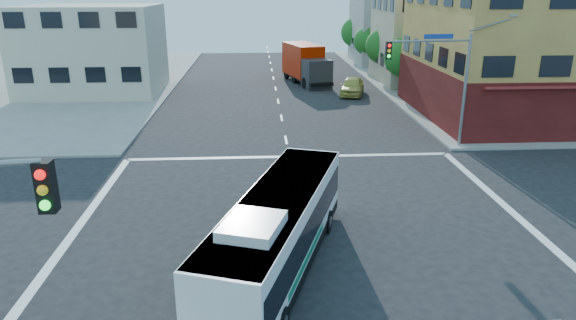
{
  "coord_description": "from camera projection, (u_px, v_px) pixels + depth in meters",
  "views": [
    {
      "loc": [
        -1.86,
        -19.41,
        9.63
      ],
      "look_at": [
        -0.47,
        3.16,
        1.95
      ],
      "focal_mm": 32.0,
      "sensor_mm": 36.0,
      "label": 1
    }
  ],
  "objects": [
    {
      "name": "signal_mast_ne",
      "position": [
        440.0,
        69.0,
        30.51
      ],
      "size": [
        7.91,
        1.13,
        8.07
      ],
      "color": "gray",
      "rests_on": "ground"
    },
    {
      "name": "street_tree_d",
      "position": [
        356.0,
        30.0,
        70.06
      ],
      "size": [
        4.0,
        4.0,
        6.03
      ],
      "color": "#342113",
      "rests_on": "ground"
    },
    {
      "name": "parked_car",
      "position": [
        352.0,
        86.0,
        47.6
      ],
      "size": [
        3.18,
        5.2,
        1.65
      ],
      "primitive_type": "imported",
      "rotation": [
        0.0,
        0.0,
        -0.27
      ],
      "color": "#BAB24E",
      "rests_on": "ground"
    },
    {
      "name": "corner_building_ne",
      "position": [
        549.0,
        39.0,
        38.28
      ],
      "size": [
        18.1,
        15.44,
        14.0
      ],
      "color": "gold",
      "rests_on": "ground"
    },
    {
      "name": "street_tree_c",
      "position": [
        369.0,
        39.0,
        62.64
      ],
      "size": [
        3.4,
        3.4,
        5.29
      ],
      "color": "#342113",
      "rests_on": "ground"
    },
    {
      "name": "building_east_near",
      "position": [
        437.0,
        38.0,
        53.2
      ],
      "size": [
        12.06,
        10.06,
        9.0
      ],
      "color": "#C1B294",
      "rests_on": "ground"
    },
    {
      "name": "street_tree_b",
      "position": [
        384.0,
        44.0,
        54.98
      ],
      "size": [
        3.8,
        3.8,
        5.79
      ],
      "color": "#342113",
      "rests_on": "ground"
    },
    {
      "name": "transit_bus",
      "position": [
        278.0,
        231.0,
        17.79
      ],
      "size": [
        5.66,
        10.99,
        3.2
      ],
      "rotation": [
        0.0,
        0.0,
        -0.33
      ],
      "color": "black",
      "rests_on": "ground"
    },
    {
      "name": "box_truck",
      "position": [
        306.0,
        65.0,
        53.15
      ],
      "size": [
        4.63,
        9.06,
        3.92
      ],
      "rotation": [
        0.0,
        0.0,
        0.26
      ],
      "color": "#26262B",
      "rests_on": "ground"
    },
    {
      "name": "street_tree_a",
      "position": [
        405.0,
        55.0,
        47.48
      ],
      "size": [
        3.6,
        3.6,
        5.53
      ],
      "color": "#342113",
      "rests_on": "ground"
    },
    {
      "name": "building_west",
      "position": [
        93.0,
        50.0,
        47.61
      ],
      "size": [
        12.06,
        10.06,
        8.0
      ],
      "color": "beige",
      "rests_on": "ground"
    },
    {
      "name": "ground",
      "position": [
        304.0,
        228.0,
        21.55
      ],
      "size": [
        120.0,
        120.0,
        0.0
      ],
      "primitive_type": "plane",
      "color": "black",
      "rests_on": "ground"
    },
    {
      "name": "building_east_far",
      "position": [
        401.0,
        24.0,
        66.27
      ],
      "size": [
        12.06,
        10.06,
        10.0
      ],
      "color": "#A7A6A1",
      "rests_on": "ground"
    }
  ]
}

